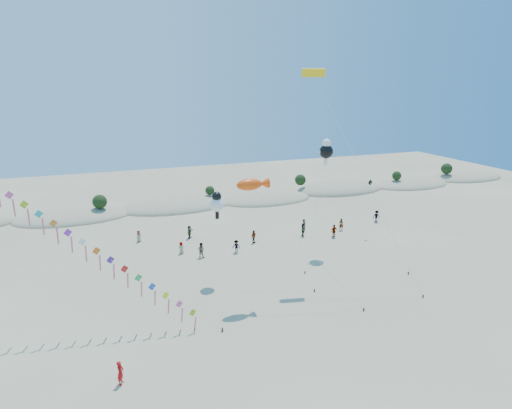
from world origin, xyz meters
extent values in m
plane|color=gray|center=(0.00, 0.00, 0.00)|extent=(160.00, 160.00, 0.00)
ellipsoid|color=tan|center=(-16.00, 44.60, 0.00)|extent=(17.60, 9.68, 3.00)
ellipsoid|color=#183A15|center=(-16.00, 44.60, 0.83)|extent=(14.08, 6.34, 0.70)
ellipsoid|color=tan|center=(0.00, 45.30, 0.00)|extent=(19.00, 10.45, 3.40)
ellipsoid|color=#183A15|center=(0.00, 45.30, 0.94)|extent=(15.20, 6.84, 0.76)
ellipsoid|color=tan|center=(16.00, 43.90, 0.00)|extent=(16.40, 9.02, 2.80)
ellipsoid|color=#183A15|center=(16.00, 43.90, 0.77)|extent=(13.12, 5.90, 0.66)
ellipsoid|color=tan|center=(32.00, 45.70, 0.00)|extent=(18.00, 9.90, 3.80)
ellipsoid|color=#183A15|center=(32.00, 45.70, 1.04)|extent=(14.40, 6.48, 0.72)
ellipsoid|color=tan|center=(48.00, 44.50, 0.00)|extent=(16.80, 9.24, 3.00)
ellipsoid|color=#183A15|center=(48.00, 44.50, 0.83)|extent=(13.44, 6.05, 0.67)
ellipsoid|color=tan|center=(64.00, 45.90, 0.00)|extent=(17.60, 9.68, 3.20)
ellipsoid|color=#183A15|center=(64.00, 45.90, 0.88)|extent=(14.08, 6.34, 0.70)
sphere|color=black|center=(-12.00, 43.40, 2.48)|extent=(2.20, 2.20, 2.20)
sphere|color=black|center=(6.00, 45.40, 2.24)|extent=(1.60, 1.60, 1.60)
sphere|color=black|center=(24.00, 46.80, 2.44)|extent=(2.10, 2.10, 2.10)
sphere|color=black|center=(44.00, 44.10, 2.32)|extent=(1.80, 1.80, 1.80)
sphere|color=black|center=(58.00, 45.60, 2.52)|extent=(2.30, 2.30, 2.30)
cube|color=#3F2D1E|center=(-2.95, 6.04, 0.17)|extent=(0.12, 0.12, 0.35)
cylinder|color=silver|center=(-15.15, 11.38, 9.26)|extent=(24.42, 10.71, 18.55)
cube|color=#A6C517|center=(-5.20, 7.03, 1.71)|extent=(1.33, 0.52, 1.40)
cube|color=#DB5C7C|center=(-5.02, 7.08, 0.61)|extent=(0.19, 0.45, 1.55)
cube|color=#FF50A2|center=(-6.21, 7.47, 2.48)|extent=(1.33, 0.52, 1.40)
cube|color=#DB5C7C|center=(-6.03, 7.52, 1.38)|extent=(0.19, 0.45, 1.55)
cube|color=#F1FF1A|center=(-7.22, 7.91, 3.24)|extent=(1.33, 0.52, 1.40)
cube|color=#DB5C7C|center=(-7.04, 7.96, 2.14)|extent=(0.19, 0.45, 1.55)
cube|color=blue|center=(-8.22, 8.35, 4.01)|extent=(1.33, 0.52, 1.40)
cube|color=#DB5C7C|center=(-8.04, 8.40, 2.91)|extent=(0.19, 0.45, 1.55)
cube|color=green|center=(-9.23, 8.79, 4.77)|extent=(1.33, 0.52, 1.40)
cube|color=#DB5C7C|center=(-9.05, 8.84, 3.67)|extent=(0.19, 0.45, 1.55)
cube|color=red|center=(-10.24, 9.23, 5.54)|extent=(1.33, 0.52, 1.40)
cube|color=#DB5C7C|center=(-10.06, 9.28, 4.44)|extent=(0.19, 0.45, 1.55)
cube|color=#4E2597|center=(-11.24, 9.67, 6.30)|extent=(1.33, 0.52, 1.40)
cube|color=#DB5C7C|center=(-11.06, 9.72, 5.20)|extent=(0.19, 0.45, 1.55)
cube|color=orange|center=(-12.25, 10.11, 7.06)|extent=(1.33, 0.52, 1.40)
cube|color=#DB5C7C|center=(-12.07, 10.16, 5.96)|extent=(0.19, 0.45, 1.55)
cube|color=white|center=(-13.26, 10.55, 7.83)|extent=(1.33, 0.52, 1.40)
cube|color=#DB5C7C|center=(-13.08, 10.60, 6.73)|extent=(0.19, 0.45, 1.55)
cube|color=purple|center=(-14.26, 10.99, 8.59)|extent=(1.33, 0.52, 1.40)
cube|color=#DB5C7C|center=(-14.08, 11.04, 7.49)|extent=(0.19, 0.45, 1.55)
cube|color=orange|center=(-15.27, 11.43, 9.36)|extent=(1.33, 0.52, 1.40)
cube|color=#DB5C7C|center=(-15.09, 11.48, 8.26)|extent=(0.19, 0.45, 1.55)
cube|color=#18B6B4|center=(-16.27, 11.87, 10.12)|extent=(1.33, 0.52, 1.40)
cube|color=#DB5C7C|center=(-16.09, 11.92, 9.02)|extent=(0.19, 0.45, 1.55)
cube|color=#A6C517|center=(-17.28, 12.31, 10.89)|extent=(1.33, 0.52, 1.40)
cube|color=#DB5C7C|center=(-17.10, 12.36, 9.79)|extent=(0.19, 0.45, 1.55)
cube|color=#FF50A2|center=(-18.29, 12.75, 11.65)|extent=(1.33, 0.52, 1.40)
cube|color=#DB5C7C|center=(-18.11, 12.80, 10.55)|extent=(0.19, 0.45, 1.55)
cube|color=#3F2D1E|center=(10.19, 4.84, 0.15)|extent=(0.10, 0.10, 0.30)
cylinder|color=silver|center=(5.78, 8.09, 5.60)|extent=(8.85, 6.54, 11.23)
ellipsoid|color=#FF4A0D|center=(1.37, 11.35, 11.21)|extent=(2.47, 1.09, 1.09)
cone|color=#FF4A0D|center=(2.75, 11.35, 11.21)|extent=(0.99, 0.99, 0.99)
cube|color=#3F2D1E|center=(7.68, 9.75, 0.15)|extent=(0.10, 0.10, 0.30)
cylinder|color=silver|center=(3.61, 12.99, 4.09)|extent=(8.18, 6.52, 8.19)
sphere|color=white|center=(-0.47, 16.24, 8.17)|extent=(1.46, 1.46, 1.46)
sphere|color=black|center=(-0.47, 16.24, 9.05)|extent=(0.97, 0.97, 0.97)
cube|color=black|center=(-0.47, 16.24, 7.04)|extent=(0.35, 0.18, 0.80)
cube|color=#3F2D1E|center=(8.68, 13.90, 0.15)|extent=(0.10, 0.10, 0.30)
cylinder|color=silver|center=(11.40, 16.96, 6.15)|extent=(5.48, 6.16, 12.32)
sphere|color=black|center=(14.13, 20.03, 12.30)|extent=(1.65, 1.65, 1.65)
sphere|color=white|center=(14.13, 20.03, 13.29)|extent=(1.07, 1.07, 1.07)
cube|color=white|center=(14.13, 20.03, 11.08)|extent=(0.35, 0.18, 0.80)
cube|color=white|center=(13.43, 20.03, 12.30)|extent=(0.60, 0.15, 0.25)
cube|color=white|center=(14.83, 20.03, 12.30)|extent=(0.60, 0.15, 0.25)
cube|color=#3F2D1E|center=(17.09, 5.02, 0.15)|extent=(0.10, 0.10, 0.30)
cylinder|color=silver|center=(13.46, 10.38, 10.59)|extent=(7.31, 10.75, 21.19)
cube|color=yellow|center=(9.82, 15.74, 21.17)|extent=(2.47, 1.00, 0.87)
cube|color=black|center=(9.82, 15.76, 21.17)|extent=(2.38, 0.60, 0.19)
cube|color=#3F2D1E|center=(19.23, 9.80, 0.15)|extent=(0.10, 0.10, 0.30)
cylinder|color=silver|center=(20.90, 16.24, 3.64)|extent=(3.36, 12.88, 7.30)
cube|color=black|center=(22.57, 22.67, 7.28)|extent=(0.85, 0.25, 0.87)
imported|color=#BA0E10|center=(-11.33, 2.24, 0.89)|extent=(0.63, 0.76, 1.77)
imported|color=slate|center=(-0.98, 22.29, 0.93)|extent=(1.14, 1.10, 1.86)
imported|color=slate|center=(-2.99, 24.27, 0.76)|extent=(0.86, 0.72, 1.52)
imported|color=slate|center=(6.59, 24.67, 0.87)|extent=(1.08, 0.92, 1.73)
imported|color=slate|center=(3.45, 22.29, 0.81)|extent=(1.20, 1.04, 1.62)
imported|color=slate|center=(13.83, 24.85, 0.85)|extent=(0.99, 1.65, 1.70)
imported|color=slate|center=(19.92, 25.07, 0.86)|extent=(0.74, 0.73, 1.73)
imported|color=slate|center=(14.98, 27.00, 0.79)|extent=(0.70, 0.85, 1.58)
imported|color=slate|center=(-7.48, 30.29, 0.76)|extent=(0.88, 0.77, 1.52)
imported|color=slate|center=(17.48, 22.86, 0.90)|extent=(1.11, 0.57, 1.81)
imported|color=slate|center=(26.92, 26.57, 0.89)|extent=(1.23, 0.83, 1.77)
imported|color=slate|center=(-0.92, 29.34, 0.86)|extent=(1.37, 1.59, 1.73)
camera|label=1|loc=(-11.20, -24.68, 20.21)|focal=30.00mm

